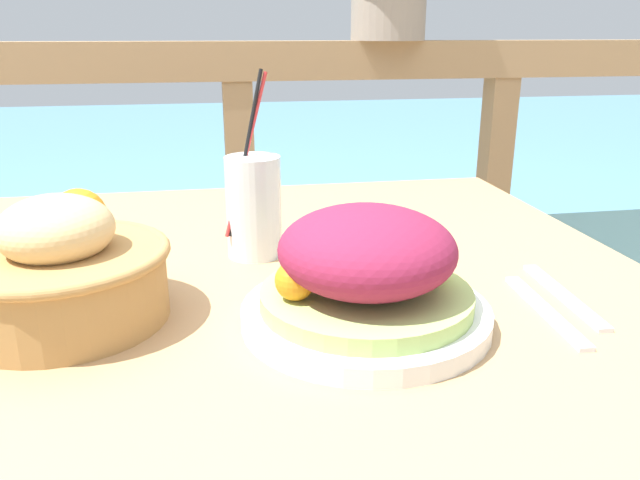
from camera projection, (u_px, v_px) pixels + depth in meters
patio_table at (279, 344)px, 0.81m from camera, size 0.94×0.92×0.72m
railing_fence at (240, 167)px, 1.56m from camera, size 2.80×0.08×0.99m
sea_backdrop at (221, 165)px, 4.05m from camera, size 12.00×4.00×0.36m
salad_plate at (366, 276)px, 0.63m from camera, size 0.26×0.26×0.12m
drink_glass at (254, 206)px, 0.83m from camera, size 0.08×0.07×0.24m
bread_basket at (62, 272)px, 0.64m from camera, size 0.22×0.22×0.13m
fork at (545, 310)px, 0.67m from camera, size 0.03×0.18×0.00m
knife at (563, 295)px, 0.71m from camera, size 0.03×0.18×0.00m
orange_near_basket at (79, 216)px, 0.89m from camera, size 0.08×0.08×0.08m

